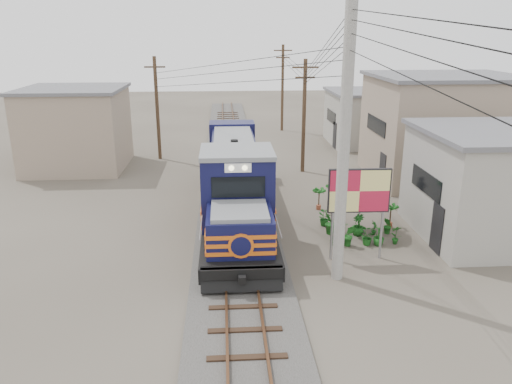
{
  "coord_description": "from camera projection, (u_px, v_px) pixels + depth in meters",
  "views": [
    {
      "loc": [
        -0.52,
        -16.6,
        8.54
      ],
      "look_at": [
        0.79,
        3.05,
        2.2
      ],
      "focal_mm": 35.0,
      "sensor_mm": 36.0,
      "label": 1
    }
  ],
  "objects": [
    {
      "name": "wooden_pole_mid",
      "position": [
        304.0,
        114.0,
        30.87
      ],
      "size": [
        1.6,
        0.24,
        7.0
      ],
      "color": "#4C3826",
      "rests_on": "ground"
    },
    {
      "name": "shophouse_back",
      "position": [
        369.0,
        117.0,
        39.36
      ],
      "size": [
        6.3,
        6.3,
        4.2
      ],
      "color": "gray",
      "rests_on": "ground"
    },
    {
      "name": "utility_pole_main",
      "position": [
        344.0,
        143.0,
        16.63
      ],
      "size": [
        0.4,
        0.4,
        10.0
      ],
      "color": "#9E9B93",
      "rests_on": "ground"
    },
    {
      "name": "vendor",
      "position": [
        357.0,
        191.0,
        25.58
      ],
      "size": [
        0.64,
        0.61,
        1.47
      ],
      "primitive_type": "imported",
      "rotation": [
        0.0,
        0.0,
        3.81
      ],
      "color": "black",
      "rests_on": "ground"
    },
    {
      "name": "wooden_pole_far",
      "position": [
        282.0,
        86.0,
        44.11
      ],
      "size": [
        1.6,
        0.24,
        7.5
      ],
      "color": "#4C3826",
      "rests_on": "ground"
    },
    {
      "name": "billboard",
      "position": [
        359.0,
        193.0,
        18.87
      ],
      "size": [
        2.38,
        0.18,
        3.67
      ],
      "rotation": [
        0.0,
        0.0,
        -0.02
      ],
      "color": "#99999E",
      "rests_on": "ground"
    },
    {
      "name": "market_umbrella",
      "position": [
        362.0,
        181.0,
        21.66
      ],
      "size": [
        2.53,
        2.53,
        2.67
      ],
      "rotation": [
        0.0,
        0.0,
        0.05
      ],
      "color": "black",
      "rests_on": "ground"
    },
    {
      "name": "shophouse_left",
      "position": [
        76.0,
        128.0,
        32.18
      ],
      "size": [
        6.3,
        6.3,
        5.2
      ],
      "color": "gray",
      "rests_on": "ground"
    },
    {
      "name": "ballast",
      "position": [
        234.0,
        190.0,
        27.89
      ],
      "size": [
        3.6,
        70.0,
        0.16
      ],
      "primitive_type": "cube",
      "color": "#595651",
      "rests_on": "ground"
    },
    {
      "name": "shophouse_front",
      "position": [
        506.0,
        184.0,
        21.27
      ],
      "size": [
        7.35,
        6.3,
        4.7
      ],
      "color": "gray",
      "rests_on": "ground"
    },
    {
      "name": "wooden_pole_left",
      "position": [
        157.0,
        106.0,
        34.07
      ],
      "size": [
        1.6,
        0.24,
        7.0
      ],
      "color": "#4C3826",
      "rests_on": "ground"
    },
    {
      "name": "shophouse_mid",
      "position": [
        442.0,
        127.0,
        29.65
      ],
      "size": [
        8.4,
        7.35,
        6.2
      ],
      "color": "gray",
      "rests_on": "ground"
    },
    {
      "name": "locomotive",
      "position": [
        235.0,
        181.0,
        23.85
      ],
      "size": [
        2.94,
        15.99,
        3.96
      ],
      "color": "black",
      "rests_on": "ground"
    },
    {
      "name": "ground",
      "position": [
        240.0,
        274.0,
        18.42
      ],
      "size": [
        120.0,
        120.0,
        0.0
      ],
      "primitive_type": "plane",
      "color": "#473F35",
      "rests_on": "ground"
    },
    {
      "name": "plant_nursery",
      "position": [
        353.0,
        229.0,
        21.58
      ],
      "size": [
        3.27,
        3.09,
        1.07
      ],
      "color": "#1A5B1A",
      "rests_on": "ground"
    },
    {
      "name": "power_lines",
      "position": [
        229.0,
        53.0,
        24.16
      ],
      "size": [
        9.65,
        19.0,
        3.3
      ],
      "color": "black",
      "rests_on": "ground"
    },
    {
      "name": "track",
      "position": [
        234.0,
        187.0,
        27.84
      ],
      "size": [
        1.15,
        70.0,
        0.12
      ],
      "color": "#51331E",
      "rests_on": "ground"
    }
  ]
}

